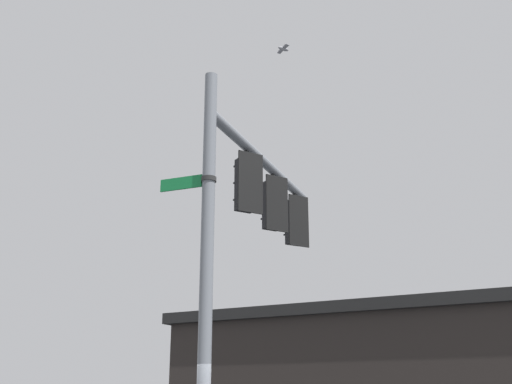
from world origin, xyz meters
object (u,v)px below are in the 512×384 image
(traffic_light_nearest_pole, at_px, (246,185))
(traffic_light_mid_outer, at_px, (294,222))
(traffic_light_mid_inner, at_px, (272,205))
(street_name_sign, at_px, (195,181))
(bird_flying, at_px, (283,49))

(traffic_light_nearest_pole, distance_m, traffic_light_mid_outer, 2.96)
(traffic_light_mid_inner, distance_m, street_name_sign, 3.17)
(traffic_light_mid_outer, bearing_deg, traffic_light_mid_inner, -142.86)
(traffic_light_mid_outer, height_order, bird_flying, bird_flying)
(traffic_light_nearest_pole, height_order, bird_flying, bird_flying)
(traffic_light_mid_inner, height_order, bird_flying, bird_flying)
(street_name_sign, distance_m, bird_flying, 3.89)
(street_name_sign, bearing_deg, traffic_light_nearest_pole, 28.51)
(traffic_light_mid_outer, height_order, street_name_sign, traffic_light_mid_outer)
(bird_flying, bearing_deg, traffic_light_mid_inner, 66.77)
(traffic_light_nearest_pole, bearing_deg, street_name_sign, -151.49)
(traffic_light_nearest_pole, height_order, street_name_sign, traffic_light_nearest_pole)
(traffic_light_mid_outer, relative_size, bird_flying, 3.59)
(traffic_light_nearest_pole, relative_size, traffic_light_mid_inner, 1.00)
(bird_flying, bearing_deg, traffic_light_mid_outer, 52.53)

